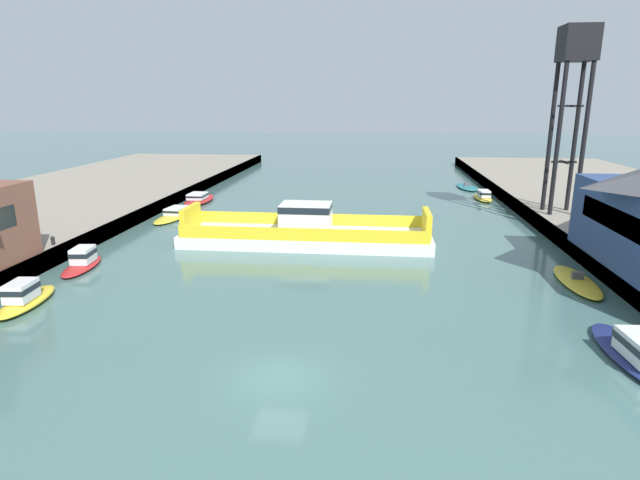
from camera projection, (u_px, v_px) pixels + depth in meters
The scene contains 12 objects.
ground_plane at pixel (279, 378), 24.37m from camera, with size 400.00×400.00×0.00m, color #476B66.
chain_ferry at pixel (306, 232), 47.15m from camera, with size 22.50×6.29×3.74m.
moored_boat_near_left at pixel (467, 187), 78.10m from camera, with size 3.35×7.50×0.87m.
moored_boat_near_right at pixel (483, 196), 68.99m from camera, with size 2.07×6.41×1.30m.
moored_boat_mid_left at pixel (82, 260), 40.46m from camera, with size 2.64×5.92×1.59m.
moored_boat_mid_right at pixel (577, 281), 36.93m from camera, with size 2.33×7.43×0.90m.
moored_boat_far_right at pixel (25, 297), 32.73m from camera, with size 2.45×6.00×1.75m.
moored_boat_upstream_a at pixel (175, 214), 58.17m from camera, with size 3.26×8.41×1.11m.
moored_boat_upstream_b at pixel (199, 199), 67.00m from camera, with size 2.92×8.11×1.28m.
crane_tower at pixel (575, 69), 50.36m from camera, with size 3.17×3.17×18.17m.
bollard_left_far at pixel (53, 240), 41.56m from camera, with size 0.32×0.32×0.71m.
bollard_right_far at pixel (611, 254), 37.65m from camera, with size 0.32×0.32×0.71m.
Camera 1 is at (4.24, -21.57, 12.51)m, focal length 29.21 mm.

